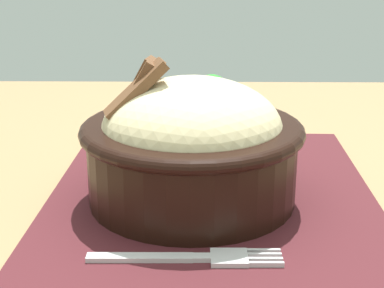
% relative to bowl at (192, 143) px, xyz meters
% --- Properties ---
extents(placemat, '(0.42, 0.29, 0.00)m').
position_rel_bowl_xyz_m(placemat, '(0.02, 0.02, -0.05)').
color(placemat, '#47191E').
rests_on(placemat, table).
extents(bowl, '(0.19, 0.19, 0.12)m').
position_rel_bowl_xyz_m(bowl, '(0.00, 0.00, 0.00)').
color(bowl, black).
rests_on(bowl, placemat).
extents(fork, '(0.02, 0.14, 0.00)m').
position_rel_bowl_xyz_m(fork, '(0.10, 0.00, -0.05)').
color(fork, silver).
rests_on(fork, placemat).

